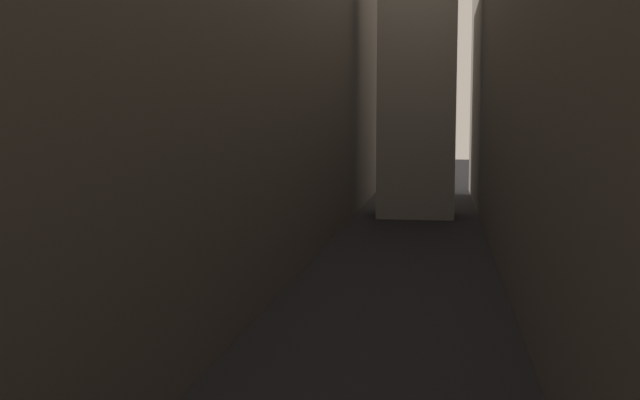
# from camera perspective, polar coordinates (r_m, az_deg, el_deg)

# --- Properties ---
(ground_plane) EXTENTS (264.00, 264.00, 0.00)m
(ground_plane) POSITION_cam_1_polar(r_m,az_deg,el_deg) (40.50, 5.72, -6.10)
(ground_plane) COLOR black
(building_block_left) EXTENTS (13.59, 108.00, 23.95)m
(building_block_left) POSITION_cam_1_polar(r_m,az_deg,el_deg) (44.19, -10.34, 10.44)
(building_block_left) COLOR #60594F
(building_block_left) RESTS_ON ground
(building_block_right) EXTENTS (11.21, 108.00, 24.31)m
(building_block_right) POSITION_cam_1_polar(r_m,az_deg,el_deg) (42.64, 21.40, 10.55)
(building_block_right) COLOR #60594F
(building_block_right) RESTS_ON ground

